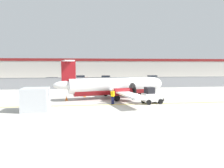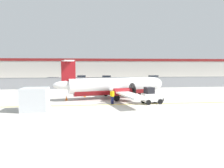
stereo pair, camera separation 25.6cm
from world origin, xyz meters
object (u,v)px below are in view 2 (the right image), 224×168
Objects in this scene: cargo_container at (35,99)px; traffic_cone_near_left at (66,98)px; parked_car_2 at (107,78)px; parked_car_3 at (141,81)px; parked_car_0 at (53,81)px; parked_car_4 at (154,78)px; parked_car_1 at (81,78)px; commuter_airplane at (115,86)px; baggage_tug at (151,96)px; ground_crew_worker at (112,96)px; traffic_cone_near_right at (85,95)px.

cargo_container is 5.98m from traffic_cone_near_left.
parked_car_2 and parked_car_3 have the same top height.
parked_car_0 is 1.00× the size of parked_car_4.
parked_car_1 is 1.01× the size of parked_car_3.
parked_car_0 is 9.84m from parked_car_1.
commuter_airplane reaches higher than baggage_tug.
baggage_tug is 0.57× the size of parked_car_2.
cargo_container is at bearing -112.79° from traffic_cone_near_left.
ground_crew_worker is (-4.44, 0.20, 0.10)m from baggage_tug.
parked_car_1 is at bearing 143.84° from parked_car_3.
cargo_container reaches higher than parked_car_3.
traffic_cone_near_right is at bearing -132.55° from parked_car_4.
parked_car_0 and parked_car_1 have the same top height.
baggage_tug is 28.40m from parked_car_0.
baggage_tug is 0.59× the size of parked_car_1.
traffic_cone_near_left is at bearing 149.66° from baggage_tug.
traffic_cone_near_left is 0.15× the size of parked_car_0.
parked_car_4 is at bearing 53.68° from cargo_container.
ground_crew_worker is 30.52m from parked_car_2.
baggage_tug reaches higher than parked_car_0.
ground_crew_worker is at bearing -29.11° from traffic_cone_near_left.
ground_crew_worker is 26.14m from parked_car_0.
parked_car_1 and parked_car_4 have the same top height.
parked_car_1 is (-1.61, 26.30, 0.58)m from traffic_cone_near_right.
traffic_cone_near_left is 1.00× the size of traffic_cone_near_right.
traffic_cone_near_left is 28.46m from parked_car_2.
parked_car_4 is at bearing 3.28° from parked_car_2.
commuter_airplane is 18.91m from parked_car_3.
cargo_container is 38.96m from parked_car_4.
parked_car_0 is at bearing -145.31° from parked_car_2.
baggage_tug is 0.58× the size of parked_car_0.
cargo_container is 0.56× the size of parked_car_0.
cargo_container is 28.76m from parked_car_3.
commuter_airplane is 5.60m from baggage_tug.
parked_car_3 is (13.67, -10.78, 0.00)m from parked_car_1.
ground_crew_worker is 0.40× the size of parked_car_3.
parked_car_3 is at bearing -46.85° from parked_car_2.
baggage_tug is at bearing 8.96° from cargo_container.
ground_crew_worker is at bearing -86.56° from parked_car_2.
ground_crew_worker is at bearing -60.01° from traffic_cone_near_right.
parked_car_2 is (7.48, 27.45, 0.58)m from traffic_cone_near_left.
commuter_airplane is 6.50× the size of cargo_container.
parked_car_1 is (-5.59, 27.87, -0.71)m from commuter_airplane.
parked_car_0 and parked_car_3 have the same top height.
parked_car_3 reaches higher than traffic_cone_near_left.
parked_car_4 reaches higher than traffic_cone_near_left.
parked_car_1 is 7.04m from parked_car_2.
cargo_container is 9.21m from traffic_cone_near_right.
baggage_tug is 9.57m from traffic_cone_near_right.
parked_car_2 and parked_car_4 have the same top height.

